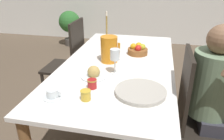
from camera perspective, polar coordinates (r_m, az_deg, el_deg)
The scene contains 16 objects.
ground_plane at distance 2.34m, azimuth 1.49°, elevation -15.05°, with size 20.00×20.00×0.00m, color brown.
dining_table at distance 2.00m, azimuth 1.70°, elevation -0.47°, with size 0.96×1.86×0.74m.
chair_person_side at distance 1.74m, azimuth 21.46°, elevation -11.08°, with size 0.42×0.42×1.01m.
chair_opposite at distance 2.59m, azimuth -11.10°, elevation 2.11°, with size 0.42×0.42×1.01m.
person_seated at distance 1.68m, azimuth 25.56°, elevation -5.70°, with size 0.39×0.41×1.20m.
red_pitcher at distance 1.94m, azimuth -0.78°, elevation 5.46°, with size 0.17×0.15×0.23m.
wine_glass_water at distance 1.69m, azimuth 0.79°, elevation 3.79°, with size 0.08×0.08×0.21m.
teacup_near_person at distance 1.46m, azimuth -15.19°, elevation -6.13°, with size 0.13×0.13×0.06m.
teacup_across at distance 2.21m, azimuth 0.33°, elevation 5.32°, with size 0.13×0.13×0.06m.
serving_tray at distance 1.47m, azimuth 7.46°, elevation -5.67°, with size 0.34×0.34×0.03m.
bread_plate at distance 1.68m, azimuth -4.78°, elevation -0.91°, with size 0.20×0.20×0.10m.
jam_jar_amber at distance 1.40m, azimuth -6.88°, elevation -6.41°, with size 0.07×0.07×0.07m.
jam_jar_red at distance 1.53m, azimuth -5.22°, elevation -3.48°, with size 0.07×0.07×0.07m.
fruit_bowl at distance 2.16m, azimuth 6.74°, elevation 5.23°, with size 0.20×0.20×0.11m.
candlestick_tall at distance 2.55m, azimuth -1.39°, elevation 10.47°, with size 0.06×0.06×0.34m.
potted_plant at distance 4.85m, azimuth -11.02°, elevation 11.79°, with size 0.45×0.45×0.74m.
Camera 1 is at (0.33, -1.78, 1.49)m, focal length 35.00 mm.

